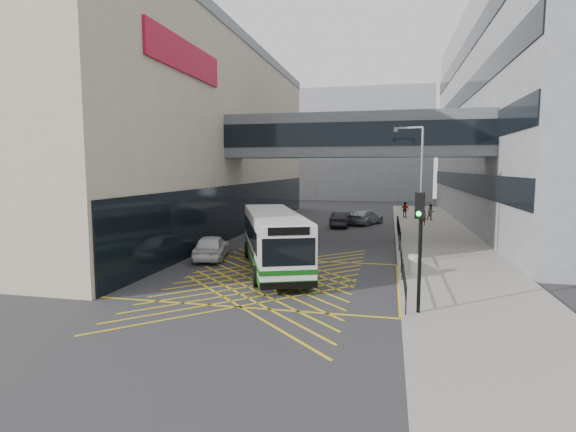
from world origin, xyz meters
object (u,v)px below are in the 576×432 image
Objects in this scene: pedestrian_b at (431,212)px; street_lamp at (418,185)px; car_white at (212,247)px; litter_bin at (414,265)px; traffic_light at (420,235)px; pedestrian_c at (405,210)px; pedestrian_a at (423,216)px; bus at (273,238)px; car_silver at (366,217)px; car_dark at (342,219)px.

street_lamp is at bearing -116.48° from pedestrian_b.
litter_bin is (11.23, -2.16, -0.08)m from car_white.
traffic_light is 9.35m from street_lamp.
car_white is 2.85× the size of pedestrian_c.
traffic_light is 4.41× the size of litter_bin.
car_white is at bearing 50.73° from pedestrian_a.
pedestrian_b is (14.00, 21.68, 0.22)m from car_white.
litter_bin is at bearing 105.84° from traffic_light.
bus is 4.47m from car_white.
car_silver is at bearing -125.37° from car_white.
car_dark is 1.02× the size of traffic_light.
pedestrian_c reaches higher than car_dark.
bus is 2.34× the size of car_silver.
bus is 9.61m from traffic_light.
pedestrian_a is (8.83, 18.98, -0.59)m from bus.
traffic_light is at bearing 106.32° from car_dark.
litter_bin is (0.17, 5.88, -2.30)m from traffic_light.
bus is 25.25m from pedestrian_b.
bus reaches higher than pedestrian_c.
traffic_light reaches higher than pedestrian_c.
car_silver reaches higher than car_dark.
street_lamp is 4.58× the size of pedestrian_c.
car_white is (-4.11, 1.54, -0.87)m from bus.
pedestrian_b is 3.03m from pedestrian_c.
bus reaches higher than pedestrian_a.
pedestrian_a is at bearing 123.89° from pedestrian_c.
litter_bin is at bearing 82.32° from pedestrian_a.
bus is at bearing 102.64° from car_silver.
pedestrian_a is (5.06, -0.90, 0.29)m from car_silver.
litter_bin is (3.35, -20.50, -0.07)m from car_silver.
car_dark is at bearing 119.73° from traffic_light.
car_silver is (3.77, 19.88, -0.88)m from bus.
bus is 2.51× the size of traffic_light.
car_silver is at bearing -12.82° from pedestrian_a.
car_white is at bearing -159.81° from street_lamp.
street_lamp is 4.68× the size of pedestrian_b.
street_lamp reaches higher than pedestrian_a.
bus is at bearing 62.35° from pedestrian_a.
pedestrian_c is at bearing -128.39° from car_white.
pedestrian_a reaches higher than car_dark.
street_lamp is 16.64m from pedestrian_a.
pedestrian_a is at bearing 43.68° from bus.
litter_bin is at bearing 110.74° from pedestrian_c.
pedestrian_c is (-1.33, 6.10, -0.04)m from pedestrian_a.
street_lamp is (5.63, -14.75, 3.65)m from car_dark.
street_lamp is 20.91m from pedestrian_b.
car_dark is 2.79× the size of pedestrian_b.
car_white is 13.85m from traffic_light.
litter_bin is (5.36, -18.11, -0.04)m from car_dark.
car_white reaches higher than litter_bin.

